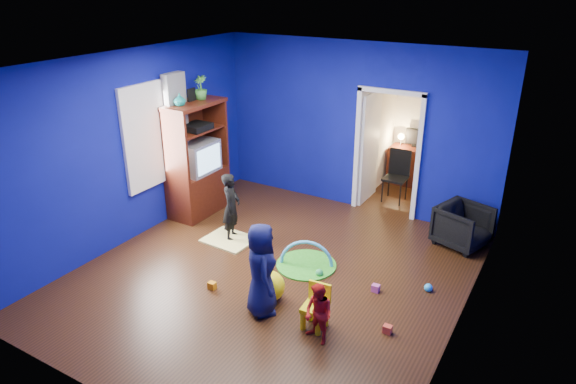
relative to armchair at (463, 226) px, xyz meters
The scene contains 33 objects.
floor 3.04m from the armchair, 133.30° to the right, with size 5.00×5.50×0.01m, color black.
ceiling 3.97m from the armchair, 133.30° to the right, with size 5.00×5.50×0.01m, color white.
wall_back 2.42m from the armchair, 165.14° to the left, with size 5.00×0.02×2.90m, color navy.
wall_front 5.48m from the armchair, 112.72° to the right, with size 5.00×0.02×2.90m, color navy.
wall_left 5.20m from the armchair, 154.31° to the right, with size 0.02×5.50×2.90m, color navy.
wall_right 2.51m from the armchair, 79.01° to the right, with size 0.02×5.50×2.90m, color navy.
alcove 2.25m from the armchair, 135.95° to the left, with size 1.00×1.75×2.50m, color silver, non-canonical shape.
armchair is the anchor object (origin of this frame).
child_black 3.57m from the armchair, 153.33° to the right, with size 0.40×0.26×1.09m, color black.
child_navy 3.46m from the armchair, 120.21° to the right, with size 0.58×0.38×1.19m, color #10183C.
toddler_red 3.25m from the armchair, 105.58° to the right, with size 0.36×0.28×0.74m, color red.
vase 4.81m from the armchair, 162.24° to the right, with size 0.19×0.19×0.19m, color #0C4D60.
potted_plant 4.73m from the armchair, 168.76° to the right, with size 0.22×0.22×0.39m, color #3A8530.
tv_armoire 4.46m from the armchair, 165.95° to the right, with size 0.58×1.14×1.96m, color #3E170A.
crt_tv 4.42m from the armchair, 165.83° to the right, with size 0.46×0.70×0.54m, color silver.
yellow_blanket 3.62m from the armchair, 151.91° to the right, with size 0.75×0.60×0.03m, color #F2E07A.
hopper_ball 3.26m from the armchair, 123.18° to the right, with size 0.40×0.40×0.40m, color yellow.
kid_chair 3.11m from the armchair, 109.24° to the right, with size 0.28×0.28×0.50m, color yellow.
play_mat 2.51m from the armchair, 135.43° to the right, with size 0.87×0.87×0.02m, color #449221.
toy_arch 2.51m from the armchair, 135.43° to the right, with size 0.78×0.78×0.05m, color #3F8CD8.
window_left 5.07m from the armchair, 157.91° to the right, with size 0.03×0.95×1.55m, color white.
curtain 4.72m from the armchair, 163.69° to the right, with size 0.14×0.42×2.40m, color slate.
doorway 1.73m from the armchair, 159.52° to the left, with size 1.16×0.10×2.10m, color white.
study_desk 2.53m from the armchair, 125.56° to the left, with size 0.88×0.44×0.75m, color #3D140A.
desk_monitor 2.70m from the armchair, 124.04° to the left, with size 0.40×0.05×0.32m, color black.
desk_lamp 2.82m from the armchair, 129.59° to the left, with size 0.14×0.14×0.14m, color #FFD88C.
folding_chair 1.84m from the armchair, 143.25° to the left, with size 0.40×0.40×0.92m, color black.
book_shelf 3.12m from the armchair, 124.17° to the left, with size 0.88×0.24×0.04m, color white.
toy_0 2.62m from the armchair, 95.14° to the right, with size 0.10×0.08×0.10m, color red.
toy_1 1.53m from the armchair, 92.61° to the right, with size 0.11×0.11×0.11m, color #29A7E9.
toy_2 3.89m from the armchair, 131.55° to the right, with size 0.10×0.08×0.10m, color orange.
toy_3 2.43m from the armchair, 127.96° to the right, with size 0.11×0.11×0.11m, color green.
toy_4 2.00m from the armchair, 109.68° to the right, with size 0.10×0.08×0.10m, color #C04892.
Camera 1 is at (3.30, -5.20, 3.87)m, focal length 32.00 mm.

